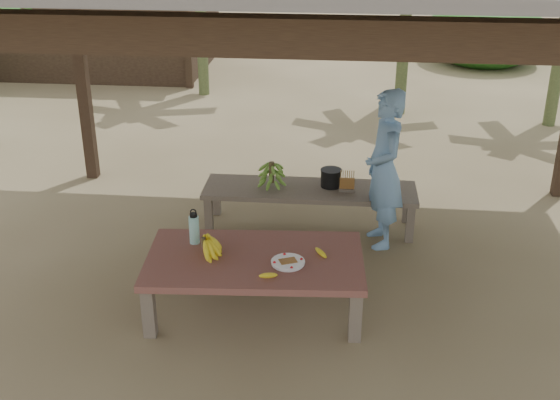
# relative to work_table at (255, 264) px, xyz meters

# --- Properties ---
(ground) EXTENTS (80.00, 80.00, 0.00)m
(ground) POSITION_rel_work_table_xyz_m (0.40, 0.45, -0.43)
(ground) COLOR brown
(ground) RESTS_ON ground
(work_table) EXTENTS (1.86, 1.11, 0.50)m
(work_table) POSITION_rel_work_table_xyz_m (0.00, 0.00, 0.00)
(work_table) COLOR brown
(work_table) RESTS_ON ground
(bench) EXTENTS (2.20, 0.61, 0.45)m
(bench) POSITION_rel_work_table_xyz_m (0.36, 1.61, -0.04)
(bench) COLOR brown
(bench) RESTS_ON ground
(ripe_banana_bunch) EXTENTS (0.36, 0.33, 0.18)m
(ripe_banana_bunch) POSITION_rel_work_table_xyz_m (-0.43, -0.00, 0.16)
(ripe_banana_bunch) COLOR yellow
(ripe_banana_bunch) RESTS_ON work_table
(plate) EXTENTS (0.28, 0.28, 0.04)m
(plate) POSITION_rel_work_table_xyz_m (0.29, -0.09, 0.08)
(plate) COLOR white
(plate) RESTS_ON work_table
(loose_banana_front) EXTENTS (0.16, 0.12, 0.04)m
(loose_banana_front) POSITION_rel_work_table_xyz_m (0.15, -0.32, 0.09)
(loose_banana_front) COLOR yellow
(loose_banana_front) RESTS_ON work_table
(loose_banana_side) EXTENTS (0.14, 0.15, 0.04)m
(loose_banana_side) POSITION_rel_work_table_xyz_m (0.55, 0.10, 0.09)
(loose_banana_side) COLOR yellow
(loose_banana_side) RESTS_ON work_table
(water_flask) EXTENTS (0.09, 0.09, 0.32)m
(water_flask) POSITION_rel_work_table_xyz_m (-0.55, 0.21, 0.20)
(water_flask) COLOR #3AB6A8
(water_flask) RESTS_ON work_table
(green_banana_stalk) EXTENTS (0.25, 0.25, 0.29)m
(green_banana_stalk) POSITION_rel_work_table_xyz_m (-0.04, 1.61, 0.16)
(green_banana_stalk) COLOR #598C2D
(green_banana_stalk) RESTS_ON bench
(cooking_pot) EXTENTS (0.21, 0.21, 0.18)m
(cooking_pot) POSITION_rel_work_table_xyz_m (0.57, 1.68, 0.11)
(cooking_pot) COLOR black
(cooking_pot) RESTS_ON bench
(skewer_rack) EXTENTS (0.18, 0.08, 0.24)m
(skewer_rack) POSITION_rel_work_table_xyz_m (0.74, 1.56, 0.14)
(skewer_rack) COLOR #A57F47
(skewer_rack) RESTS_ON bench
(woman) EXTENTS (0.51, 0.65, 1.60)m
(woman) POSITION_rel_work_table_xyz_m (1.09, 1.33, 0.36)
(woman) COLOR #6894C5
(woman) RESTS_ON ground
(hut) EXTENTS (4.40, 3.43, 2.85)m
(hut) POSITION_rel_work_table_xyz_m (-4.10, 8.45, 0.67)
(hut) COLOR black
(hut) RESTS_ON ground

